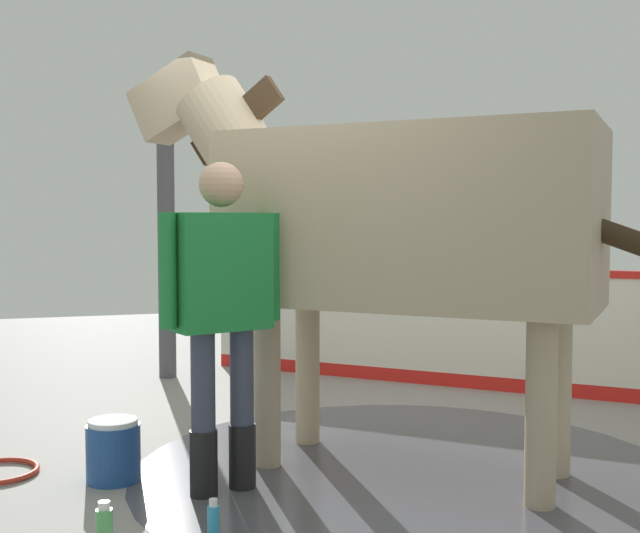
{
  "coord_description": "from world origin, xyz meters",
  "views": [
    {
      "loc": [
        -1.52,
        -4.47,
        1.48
      ],
      "look_at": [
        -0.23,
        -0.28,
        1.21
      ],
      "focal_mm": 44.27,
      "sensor_mm": 36.0,
      "label": 1
    }
  ],
  "objects": [
    {
      "name": "handler",
      "position": [
        -0.79,
        -0.3,
        1.04
      ],
      "size": [
        0.68,
        0.36,
        1.78
      ],
      "rotation": [
        0.0,
        0.0,
        5.0
      ],
      "color": "black",
      "rests_on": "ground"
    },
    {
      "name": "barrier_wall",
      "position": [
        1.93,
        1.52,
        0.49
      ],
      "size": [
        4.19,
        3.78,
        1.06
      ],
      "color": "silver",
      "rests_on": "ground"
    },
    {
      "name": "bottle_spray",
      "position": [
        -1.43,
        -0.85,
        0.09
      ],
      "size": [
        0.08,
        0.08,
        0.21
      ],
      "color": "#4CA559",
      "rests_on": "ground"
    },
    {
      "name": "bottle_shampoo",
      "position": [
        -0.94,
        -0.91,
        0.09
      ],
      "size": [
        0.06,
        0.06,
        0.19
      ],
      "color": "#3399CC",
      "rests_on": "ground"
    },
    {
      "name": "ground_plane",
      "position": [
        0.0,
        0.0,
        -0.01
      ],
      "size": [
        16.0,
        16.0,
        0.02
      ],
      "primitive_type": "cube",
      "color": "gray"
    },
    {
      "name": "wet_patch",
      "position": [
        0.32,
        -0.26,
        0.0
      ],
      "size": [
        3.26,
        3.26,
        0.0
      ],
      "primitive_type": "cylinder",
      "color": "#4C4C54",
      "rests_on": "ground"
    },
    {
      "name": "horse",
      "position": [
        0.24,
        -0.19,
        1.49
      ],
      "size": [
        2.68,
        2.47,
        2.54
      ],
      "rotation": [
        0.0,
        0.0,
        2.41
      ],
      "color": "tan",
      "rests_on": "ground"
    },
    {
      "name": "roof_post_near",
      "position": [
        -0.74,
        2.94,
        1.36
      ],
      "size": [
        0.16,
        0.16,
        2.72
      ],
      "primitive_type": "cylinder",
      "color": "#4C4C51",
      "rests_on": "ground"
    },
    {
      "name": "wash_bucket",
      "position": [
        -1.35,
        0.06,
        0.17
      ],
      "size": [
        0.3,
        0.3,
        0.35
      ],
      "color": "#1E478C",
      "rests_on": "ground"
    }
  ]
}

